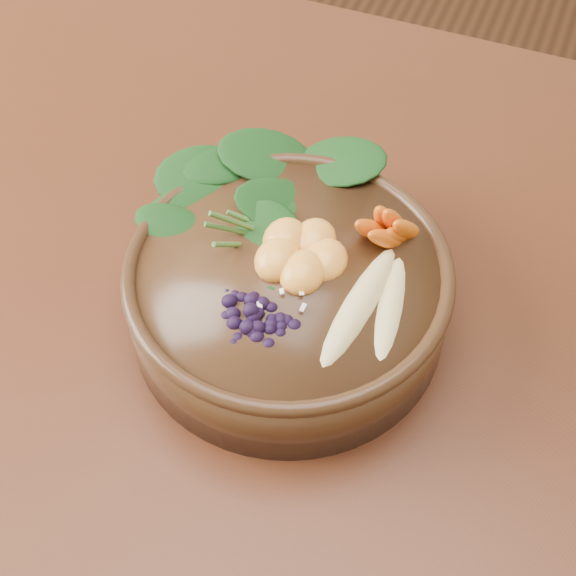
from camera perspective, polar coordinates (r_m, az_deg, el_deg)
name	(u,v)px	position (r m, az deg, el deg)	size (l,w,h in m)	color
ground	(256,567)	(1.39, -2.27, -19.19)	(4.00, 4.00, 0.00)	#381E0F
dining_table	(236,342)	(0.80, -3.74, -3.83)	(1.60, 0.90, 0.75)	#331C0C
stoneware_bowl	(288,295)	(0.67, 0.00, -0.53)	(0.27, 0.27, 0.07)	#402613
kale_heap	(281,189)	(0.67, -0.49, 7.05)	(0.18, 0.16, 0.04)	#174116
carrot_cluster	(387,204)	(0.64, 7.07, 5.93)	(0.06, 0.06, 0.07)	orange
banana_halves	(376,296)	(0.61, 6.28, -0.55)	(0.07, 0.15, 0.03)	#E0CC84
mandarin_cluster	(301,244)	(0.64, 0.93, 3.16)	(0.08, 0.08, 0.03)	#FFA136
blueberry_pile	(252,302)	(0.60, -2.59, -1.02)	(0.12, 0.09, 0.04)	black
coconut_flakes	(278,281)	(0.63, -0.75, 0.47)	(0.08, 0.06, 0.01)	white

